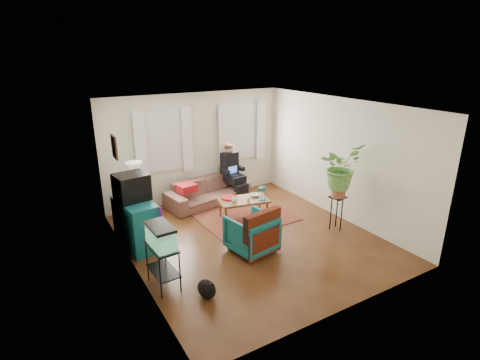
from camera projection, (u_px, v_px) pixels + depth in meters
floor at (250, 238)px, 7.38m from camera, size 4.50×5.00×0.01m
ceiling at (252, 105)px, 6.53m from camera, size 4.50×5.00×0.01m
wall_back at (196, 148)px, 8.99m from camera, size 4.50×0.01×2.60m
wall_front at (352, 228)px, 4.92m from camera, size 4.50×0.01×2.60m
wall_left at (130, 199)px, 5.87m from camera, size 0.01×5.00×2.60m
wall_right at (340, 159)px, 8.03m from camera, size 0.01×5.00×2.60m
window_left at (163, 141)px, 8.51m from camera, size 1.08×0.04×1.38m
window_right at (241, 132)px, 9.49m from camera, size 1.08×0.04×1.38m
curtains_left at (165, 142)px, 8.44m from camera, size 1.36×0.06×1.50m
curtains_right at (242, 133)px, 9.42m from camera, size 1.36×0.06×1.50m
picture_frame at (115, 147)px, 6.37m from camera, size 0.04×0.32×0.40m
area_rug at (245, 217)px, 8.33m from camera, size 2.04×1.65×0.01m
sofa at (208, 188)px, 8.95m from camera, size 2.14×1.11×0.80m
seated_person at (232, 173)px, 9.33m from camera, size 0.60×0.70×1.22m
side_table at (138, 205)px, 8.06m from camera, size 0.55×0.55×0.69m
table_lamp at (135, 177)px, 7.85m from camera, size 0.41×0.41×0.63m
dresser at (136, 224)px, 6.95m from camera, size 0.65×1.08×0.91m
crt_tv at (131, 187)px, 6.80m from camera, size 0.63×0.58×0.49m
aquarium_stand at (163, 267)px, 5.77m from camera, size 0.38×0.64×0.70m
aquarium at (161, 236)px, 5.60m from camera, size 0.34×0.58×0.37m
black_cat at (207, 287)px, 5.58m from camera, size 0.28×0.40×0.33m
armchair at (251, 231)px, 6.81m from camera, size 0.87×0.83×0.78m
serape_throw at (263, 229)px, 6.54m from camera, size 0.80×0.32×0.64m
coffee_table at (244, 209)px, 8.21m from camera, size 1.17×0.80×0.44m
cup_a at (234, 200)px, 7.96m from camera, size 0.14×0.14×0.10m
cup_b at (248, 200)px, 7.98m from camera, size 0.12×0.12×0.09m
bowl at (255, 195)px, 8.30m from camera, size 0.25×0.25×0.05m
snack_tray at (229, 198)px, 8.17m from camera, size 0.39×0.39×0.04m
birdcage at (262, 193)px, 8.07m from camera, size 0.21×0.21×0.31m
plant_stand at (336, 213)px, 7.66m from camera, size 0.36×0.36×0.72m
potted_plant at (340, 173)px, 7.38m from camera, size 0.95×0.86×0.91m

